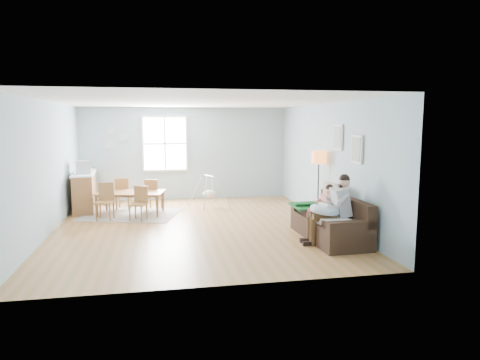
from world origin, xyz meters
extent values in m
cube|color=olive|center=(0.00, 0.00, -0.04)|extent=(8.40, 9.40, 0.08)
cube|color=white|center=(0.00, 0.00, 3.00)|extent=(8.40, 9.40, 0.60)
cube|color=#94AFC1|center=(0.00, 4.66, 1.35)|extent=(8.40, 0.08, 3.90)
cube|color=#94AFC1|center=(0.00, -4.66, 1.35)|extent=(8.40, 0.08, 3.90)
cube|color=#94AFC1|center=(4.16, 0.00, 1.35)|extent=(0.08, 9.40, 3.90)
cube|color=silver|center=(-0.60, 3.47, 1.65)|extent=(1.32, 0.06, 1.62)
cube|color=white|center=(-0.60, 3.44, 1.65)|extent=(1.20, 0.02, 1.50)
cube|color=silver|center=(-0.60, 3.43, 1.65)|extent=(1.20, 0.03, 0.04)
cube|color=silver|center=(-0.60, 3.43, 1.65)|extent=(0.04, 0.03, 1.50)
cube|color=silver|center=(2.97, -1.50, 1.75)|extent=(0.04, 0.44, 0.54)
cube|color=slate|center=(2.94, -1.50, 1.75)|extent=(0.01, 0.36, 0.46)
cube|color=silver|center=(2.97, -0.60, 1.95)|extent=(0.04, 0.44, 0.54)
cube|color=slate|center=(2.94, -0.60, 1.95)|extent=(0.01, 0.36, 0.46)
cylinder|color=#A5C0C6|center=(-2.10, 3.47, 2.05)|extent=(0.24, 0.02, 0.24)
cylinder|color=#A5C0C6|center=(-1.75, 3.47, 1.85)|extent=(0.26, 0.02, 0.26)
cylinder|color=#A5C0C6|center=(-2.15, 3.47, 1.65)|extent=(0.28, 0.02, 0.28)
cube|color=black|center=(2.45, -1.49, 0.21)|extent=(0.92, 2.07, 0.41)
cube|color=black|center=(2.79, -1.48, 0.62)|extent=(0.24, 2.06, 0.42)
cube|color=black|center=(2.47, -2.42, 0.49)|extent=(0.88, 0.21, 0.16)
cube|color=black|center=(2.43, -0.56, 0.49)|extent=(0.88, 0.21, 0.16)
cube|color=#125023|center=(2.42, -0.81, 0.53)|extent=(0.95, 0.82, 0.04)
cube|color=tan|center=(2.71, -0.95, 0.76)|extent=(0.19, 0.52, 0.51)
cube|color=gray|center=(2.54, -1.79, 0.79)|extent=(0.36, 0.44, 0.57)
sphere|color=tan|center=(2.60, -1.80, 1.17)|extent=(0.21, 0.21, 0.21)
sphere|color=black|center=(2.60, -1.80, 1.22)|extent=(0.20, 0.20, 0.20)
cylinder|color=#332212|center=(2.19, -1.87, 0.53)|extent=(0.45, 0.18, 0.15)
cylinder|color=#332212|center=(2.21, -1.67, 0.53)|extent=(0.45, 0.18, 0.15)
cylinder|color=#332212|center=(1.98, -1.86, 0.25)|extent=(0.12, 0.12, 0.51)
cylinder|color=#332212|center=(2.00, -1.65, 0.25)|extent=(0.12, 0.12, 0.51)
cube|color=black|center=(1.91, -1.85, 0.04)|extent=(0.23, 0.11, 0.08)
cube|color=black|center=(1.92, -1.64, 0.04)|extent=(0.23, 0.11, 0.08)
torus|color=silver|center=(2.23, -1.79, 0.65)|extent=(0.64, 0.62, 0.23)
cylinder|color=silver|center=(2.23, -1.79, 0.71)|extent=(0.19, 0.30, 0.12)
sphere|color=tan|center=(2.21, -1.63, 0.73)|extent=(0.10, 0.10, 0.10)
cube|color=silver|center=(2.50, -1.29, 0.69)|extent=(0.25, 0.28, 0.37)
sphere|color=tan|center=(2.53, -1.28, 0.94)|extent=(0.17, 0.17, 0.17)
sphere|color=black|center=(2.53, -1.28, 0.97)|extent=(0.17, 0.17, 0.17)
cylinder|color=#DB3562|center=(2.26, -1.38, 0.53)|extent=(0.31, 0.12, 0.09)
cylinder|color=#DB3562|center=(2.25, -1.24, 0.53)|extent=(0.31, 0.12, 0.09)
cylinder|color=#DB3562|center=(2.12, -1.40, 0.36)|extent=(0.08, 0.08, 0.30)
cylinder|color=#DB3562|center=(2.11, -1.26, 0.36)|extent=(0.08, 0.08, 0.30)
cylinder|color=black|center=(2.80, 0.04, 0.02)|extent=(0.29, 0.29, 0.03)
cylinder|color=black|center=(2.80, 0.04, 0.71)|extent=(0.03, 0.03, 1.43)
cylinder|color=orange|center=(2.80, 0.04, 1.48)|extent=(0.33, 0.33, 0.29)
cube|color=white|center=(2.34, -1.98, 0.26)|extent=(0.57, 0.53, 0.52)
cube|color=black|center=(2.14, -2.04, 0.26)|extent=(0.13, 0.35, 0.42)
cube|color=gray|center=(-1.50, 1.53, 0.01)|extent=(2.60, 2.23, 0.01)
imported|color=brown|center=(-1.50, 1.53, 0.28)|extent=(1.76, 1.20, 0.57)
cube|color=#955933|center=(-2.05, 1.04, 0.42)|extent=(0.45, 0.45, 0.04)
cube|color=#955933|center=(-2.02, 1.22, 0.65)|extent=(0.37, 0.10, 0.43)
cylinder|color=#955933|center=(-2.23, 0.91, 0.21)|extent=(0.04, 0.04, 0.42)
cylinder|color=#955933|center=(-1.92, 0.86, 0.21)|extent=(0.04, 0.04, 0.42)
cylinder|color=#955933|center=(-2.18, 1.22, 0.21)|extent=(0.04, 0.04, 0.42)
cylinder|color=#955933|center=(-1.87, 1.17, 0.21)|extent=(0.04, 0.04, 0.42)
cube|color=#955933|center=(-1.28, 0.82, 0.38)|extent=(0.47, 0.47, 0.03)
cube|color=#955933|center=(-1.22, 0.97, 0.60)|extent=(0.33, 0.17, 0.39)
cylinder|color=#955933|center=(-1.47, 0.75, 0.19)|extent=(0.04, 0.04, 0.38)
cylinder|color=#955933|center=(-1.20, 0.63, 0.19)|extent=(0.04, 0.04, 0.38)
cylinder|color=#955933|center=(-1.36, 1.01, 0.19)|extent=(0.04, 0.04, 0.38)
cylinder|color=#955933|center=(-1.09, 0.90, 0.19)|extent=(0.04, 0.04, 0.38)
cube|color=#955933|center=(-1.71, 2.24, 0.41)|extent=(0.43, 0.43, 0.04)
cube|color=#955933|center=(-1.74, 2.07, 0.63)|extent=(0.36, 0.09, 0.42)
cylinder|color=#955933|center=(-1.53, 2.37, 0.20)|extent=(0.04, 0.04, 0.41)
cylinder|color=#955933|center=(-1.84, 2.42, 0.20)|extent=(0.04, 0.04, 0.41)
cylinder|color=#955933|center=(-1.58, 2.07, 0.20)|extent=(0.04, 0.04, 0.41)
cylinder|color=#955933|center=(-1.89, 2.11, 0.20)|extent=(0.04, 0.04, 0.41)
cube|color=#955933|center=(-0.94, 2.02, 0.40)|extent=(0.48, 0.48, 0.04)
cube|color=#955933|center=(-1.00, 1.87, 0.62)|extent=(0.34, 0.16, 0.41)
cylinder|color=#955933|center=(-0.75, 2.11, 0.20)|extent=(0.04, 0.04, 0.40)
cylinder|color=#955933|center=(-1.03, 2.22, 0.20)|extent=(0.04, 0.04, 0.40)
cylinder|color=#955933|center=(-0.85, 1.83, 0.20)|extent=(0.04, 0.04, 0.40)
cylinder|color=#955933|center=(-1.13, 1.93, 0.20)|extent=(0.04, 0.04, 0.40)
cube|color=brown|center=(-2.70, 2.40, 0.48)|extent=(0.62, 1.75, 0.96)
cube|color=white|center=(-2.70, 2.40, 0.97)|extent=(0.66, 1.80, 0.04)
cube|color=#B0B1B6|center=(-2.65, 2.06, 1.15)|extent=(0.39, 0.37, 0.33)
cube|color=black|center=(-2.82, 2.04, 1.15)|extent=(0.06, 0.27, 0.23)
cylinder|color=#B0B1B6|center=(0.52, 2.08, 0.85)|extent=(0.22, 0.46, 0.04)
ellipsoid|color=beige|center=(0.52, 2.08, 0.37)|extent=(0.35, 0.35, 0.21)
cylinder|color=#B0B1B6|center=(0.52, 2.08, 0.61)|extent=(0.01, 0.01, 0.39)
cylinder|color=#B0B1B6|center=(0.38, 1.73, 0.44)|extent=(0.18, 0.40, 0.85)
cylinder|color=#B0B1B6|center=(0.88, 1.94, 0.44)|extent=(0.39, 0.20, 0.85)
cylinder|color=#B0B1B6|center=(0.17, 2.23, 0.44)|extent=(0.39, 0.20, 0.85)
cylinder|color=#B0B1B6|center=(0.67, 2.44, 0.44)|extent=(0.18, 0.40, 0.85)
camera|label=1|loc=(-0.78, -9.16, 2.27)|focal=32.00mm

